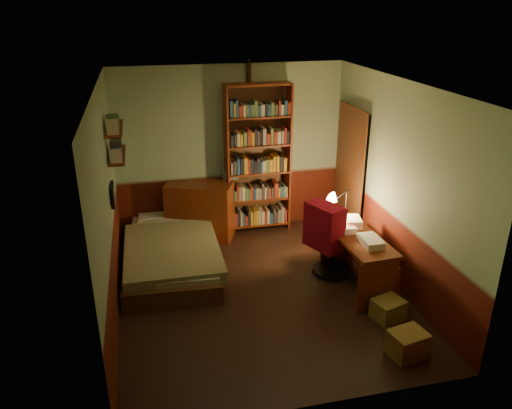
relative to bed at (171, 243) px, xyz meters
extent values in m
cube|color=black|center=(1.05, -0.97, -0.34)|extent=(3.50, 4.00, 0.02)
cube|color=silver|center=(1.05, -0.97, 2.28)|extent=(3.50, 4.00, 0.02)
cube|color=#84A37D|center=(1.05, 1.04, 0.97)|extent=(3.50, 0.02, 2.60)
cube|color=#84A37D|center=(-0.71, -0.97, 0.97)|extent=(0.02, 4.00, 2.60)
cube|color=#84A37D|center=(2.81, -0.97, 0.97)|extent=(0.02, 4.00, 2.60)
cube|color=#84A37D|center=(1.05, -2.98, 0.97)|extent=(3.50, 0.02, 2.60)
cube|color=black|center=(2.77, 0.33, 0.67)|extent=(0.06, 0.90, 2.00)
cube|color=#472813|center=(2.73, 0.33, 0.67)|extent=(0.02, 0.98, 2.08)
cube|color=#667C4A|center=(0.00, 0.00, 0.00)|extent=(1.32, 2.29, 0.66)
cube|color=#60230D|center=(0.51, 0.79, 0.11)|extent=(1.11, 0.85, 0.88)
cube|color=#B2B2B7|center=(1.01, 0.92, 0.61)|extent=(0.24, 0.19, 0.13)
cube|color=#60230D|center=(1.45, 0.88, 0.83)|extent=(1.01, 0.34, 2.33)
cylinder|color=black|center=(1.34, 0.99, 2.11)|extent=(0.07, 0.07, 0.23)
cylinder|color=black|center=(1.34, 0.99, 2.13)|extent=(0.09, 0.09, 0.27)
cube|color=#60230D|center=(2.29, -1.06, 0.01)|extent=(0.60, 1.30, 0.68)
cube|color=silver|center=(2.35, -0.75, 0.41)|extent=(0.26, 0.32, 0.11)
cone|color=black|center=(2.38, -0.42, 0.66)|extent=(0.20, 0.20, 0.63)
cube|color=#2A5D34|center=(2.11, -0.73, 0.23)|extent=(0.72, 0.69, 1.13)
cube|color=#A50E24|center=(1.83, -0.98, 1.09)|extent=(0.30, 0.52, 0.60)
cube|color=#60230D|center=(-0.59, 0.13, 1.27)|extent=(0.20, 0.90, 0.03)
cube|color=#60230D|center=(-0.59, 0.13, 1.62)|extent=(0.20, 0.90, 0.03)
cube|color=black|center=(-0.67, -0.37, 0.92)|extent=(0.04, 0.32, 0.26)
cube|color=olive|center=(2.25, -2.52, -0.19)|extent=(0.42, 0.36, 0.28)
cube|color=olive|center=(2.36, -1.87, -0.21)|extent=(0.41, 0.37, 0.24)
camera|label=1|loc=(-0.25, -6.29, 3.14)|focal=35.00mm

